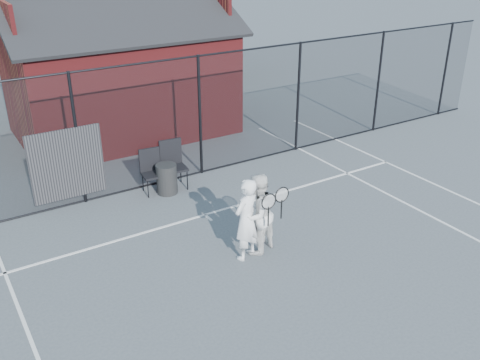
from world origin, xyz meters
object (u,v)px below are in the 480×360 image
player_front (246,219)px  player_back (257,214)px  waste_bin (167,179)px  chair_right (153,173)px  clubhouse (121,80)px  chair_left (174,166)px

player_front → player_back: size_ratio=1.01×
waste_bin → player_back: bearing=-83.0°
chair_right → waste_bin: bearing=-27.6°
waste_bin → clubhouse: bearing=81.0°
player_front → player_back: player_front is taller
chair_left → clubhouse: bearing=90.1°
clubhouse → chair_right: clubhouse is taller
player_front → chair_left: (0.17, 3.42, -0.24)m
clubhouse → waste_bin: (-0.72, -4.57, -1.25)m
chair_left → chair_right: chair_left is taller
clubhouse → chair_left: size_ratio=5.73×
chair_right → clubhouse: bearing=83.2°
chair_right → waste_bin: (0.26, -0.17, -0.16)m
player_back → waste_bin: size_ratio=2.25×
player_back → chair_left: size_ratio=1.41×
clubhouse → chair_left: clubhouse is taller
chair_right → waste_bin: 0.35m
player_front → chair_right: (-0.36, 3.45, -0.30)m
clubhouse → player_back: size_ratio=4.06×
clubhouse → chair_right: bearing=-102.6°
player_front → clubhouse: bearing=85.5°
chair_left → waste_bin: (-0.28, -0.14, -0.21)m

